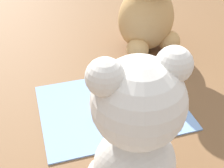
# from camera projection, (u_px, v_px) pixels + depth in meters

# --- Properties ---
(ground_plane) EXTENTS (4.00, 4.00, 0.00)m
(ground_plane) POSITION_uv_depth(u_px,v_px,m) (112.00, 108.00, 0.60)
(ground_plane) COLOR brown
(knitted_placemat) EXTENTS (0.27, 0.21, 0.01)m
(knitted_placemat) POSITION_uv_depth(u_px,v_px,m) (112.00, 106.00, 0.60)
(knitted_placemat) COLOR #7A9ED1
(knitted_placemat) RESTS_ON ground_plane
(teddy_bear_cream) EXTENTS (0.12, 0.13, 0.23)m
(teddy_bear_cream) POSITION_uv_depth(u_px,v_px,m) (135.00, 134.00, 0.38)
(teddy_bear_cream) COLOR silver
(teddy_bear_cream) RESTS_ON ground_plane
(cupcake_near_cream_bear) EXTENTS (0.05, 0.05, 0.07)m
(cupcake_near_cream_bear) POSITION_uv_depth(u_px,v_px,m) (108.00, 105.00, 0.56)
(cupcake_near_cream_bear) COLOR #B2ADA3
(cupcake_near_cream_bear) RESTS_ON knitted_placemat
(cupcake_near_tan_bear) EXTENTS (0.05, 0.05, 0.07)m
(cupcake_near_tan_bear) POSITION_uv_depth(u_px,v_px,m) (153.00, 85.00, 0.60)
(cupcake_near_tan_bear) COLOR #B2ADA3
(cupcake_near_tan_bear) RESTS_ON knitted_placemat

